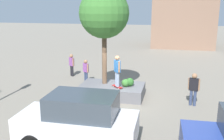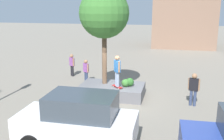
# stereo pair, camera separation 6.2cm
# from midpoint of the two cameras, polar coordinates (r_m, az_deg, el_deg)

# --- Properties ---
(ground_plane) EXTENTS (120.00, 120.00, 0.00)m
(ground_plane) POSITION_cam_midpoint_polar(r_m,az_deg,el_deg) (14.90, 1.86, -6.30)
(ground_plane) COLOR gray
(planter_ledge) EXTENTS (3.68, 2.23, 0.66)m
(planter_ledge) POSITION_cam_midpoint_polar(r_m,az_deg,el_deg) (15.24, 0.12, -4.50)
(planter_ledge) COLOR slate
(planter_ledge) RESTS_ON ground
(plaza_tree) EXTENTS (2.83, 2.83, 5.51)m
(plaza_tree) POSITION_cam_midpoint_polar(r_m,az_deg,el_deg) (14.82, -1.62, 12.28)
(plaza_tree) COLOR brown
(plaza_tree) RESTS_ON planter_ledge
(boxwood_shrub) EXTENTS (0.48, 0.48, 0.48)m
(boxwood_shrub) POSITION_cam_midpoint_polar(r_m,az_deg,el_deg) (14.90, 4.05, -2.66)
(boxwood_shrub) COLOR #2D6628
(boxwood_shrub) RESTS_ON planter_ledge
(hedge_clump) EXTENTS (0.44, 0.44, 0.44)m
(hedge_clump) POSITION_cam_midpoint_polar(r_m,az_deg,el_deg) (14.78, 3.07, -2.86)
(hedge_clump) COLOR #3D7A33
(hedge_clump) RESTS_ON planter_ledge
(skateboard) EXTENTS (0.74, 0.69, 0.07)m
(skateboard) POSITION_cam_midpoint_polar(r_m,az_deg,el_deg) (14.66, 1.26, -3.66)
(skateboard) COLOR #A51E1E
(skateboard) RESTS_ON planter_ledge
(skateboarder) EXTENTS (0.44, 0.51, 1.77)m
(skateboarder) POSITION_cam_midpoint_polar(r_m,az_deg,el_deg) (14.38, 1.28, 0.29)
(skateboarder) COLOR #8C9EB7
(skateboarder) RESTS_ON skateboard
(police_car) EXTENTS (4.46, 2.14, 2.06)m
(police_car) POSITION_cam_midpoint_polar(r_m,az_deg,el_deg) (9.82, -7.27, -10.90)
(police_car) COLOR white
(police_car) RESTS_ON ground
(passerby_with_bag) EXTENTS (0.46, 0.41, 1.62)m
(passerby_with_bag) POSITION_cam_midpoint_polar(r_m,az_deg,el_deg) (17.71, -5.64, 0.09)
(passerby_with_bag) COLOR navy
(passerby_with_bag) RESTS_ON ground
(bystander_watching) EXTENTS (0.59, 0.31, 1.77)m
(bystander_watching) POSITION_cam_midpoint_polar(r_m,az_deg,el_deg) (14.22, 17.65, -3.63)
(bystander_watching) COLOR navy
(bystander_watching) RESTS_ON ground
(pedestrian_crossing) EXTENTS (0.47, 0.43, 1.68)m
(pedestrian_crossing) POSITION_cam_midpoint_polar(r_m,az_deg,el_deg) (19.60, -8.72, 1.44)
(pedestrian_crossing) COLOR black
(pedestrian_crossing) RESTS_ON ground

